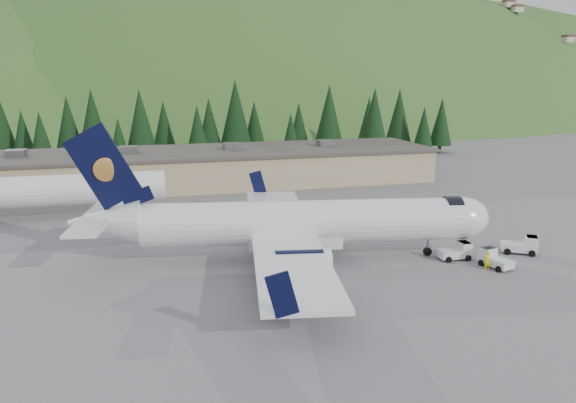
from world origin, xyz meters
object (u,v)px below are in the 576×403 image
at_px(second_airliner, 40,190).
at_px(terminal_building, 199,167).
at_px(ramp_worker, 487,260).
at_px(baggage_tug_b, 523,245).
at_px(baggage_tug_c, 494,259).
at_px(airliner, 294,224).
at_px(baggage_tug_a, 457,252).

relative_size(second_airliner, terminal_building, 0.39).
bearing_deg(terminal_building, second_airliner, -141.22).
bearing_deg(ramp_worker, terminal_building, -74.60).
distance_m(second_airliner, baggage_tug_b, 51.67).
relative_size(second_airliner, baggage_tug_b, 7.86).
bearing_deg(baggage_tug_c, airliner, 55.17).
distance_m(baggage_tug_a, baggage_tug_c, 3.28).
distance_m(airliner, ramp_worker, 16.73).
height_order(baggage_tug_c, ramp_worker, ramp_worker).
distance_m(airliner, baggage_tug_c, 17.51).
relative_size(airliner, baggage_tug_b, 10.64).
xyz_separation_m(second_airliner, ramp_worker, (38.88, -28.75, -2.49)).
bearing_deg(airliner, ramp_worker, -14.75).
bearing_deg(baggage_tug_b, ramp_worker, -121.14).
bearing_deg(baggage_tug_a, second_airliner, 148.20).
bearing_deg(baggage_tug_a, ramp_worker, -73.51).
height_order(second_airliner, ramp_worker, second_airliner).
bearing_deg(baggage_tug_a, terminal_building, 115.64).
distance_m(terminal_building, ramp_worker, 48.63).
xyz_separation_m(baggage_tug_a, ramp_worker, (0.83, -3.24, 0.15)).
relative_size(second_airliner, ramp_worker, 16.44).
bearing_deg(second_airliner, baggage_tug_c, -35.20).
height_order(baggage_tug_a, ramp_worker, ramp_worker).
distance_m(baggage_tug_c, ramp_worker, 1.22).
xyz_separation_m(second_airliner, baggage_tug_a, (38.04, -25.51, -2.64)).
xyz_separation_m(airliner, ramp_worker, (15.03, -6.94, -2.46)).
bearing_deg(ramp_worker, second_airliner, -44.05).
relative_size(baggage_tug_a, terminal_building, 0.04).
bearing_deg(ramp_worker, baggage_tug_b, -159.88).
relative_size(airliner, terminal_building, 0.52).
distance_m(second_airliner, ramp_worker, 48.42).
relative_size(baggage_tug_a, ramp_worker, 1.74).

